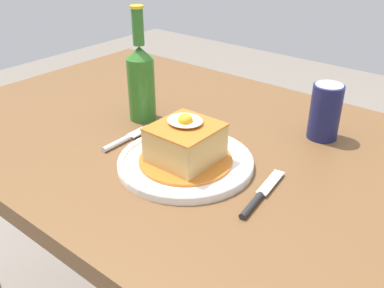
# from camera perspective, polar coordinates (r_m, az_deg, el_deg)

# --- Properties ---
(dining_table) EXTENTS (1.27, 0.80, 0.76)m
(dining_table) POSITION_cam_1_polar(r_m,az_deg,el_deg) (1.02, 0.42, -5.02)
(dining_table) COLOR brown
(dining_table) RESTS_ON ground_plane
(main_plate) EXTENTS (0.27, 0.27, 0.02)m
(main_plate) POSITION_cam_1_polar(r_m,az_deg,el_deg) (0.85, -0.85, -2.34)
(main_plate) COLOR white
(main_plate) RESTS_ON dining_table
(sandwich_meal) EXTENTS (0.18, 0.18, 0.10)m
(sandwich_meal) POSITION_cam_1_polar(r_m,az_deg,el_deg) (0.83, -0.87, -0.00)
(sandwich_meal) COLOR #C66B23
(sandwich_meal) RESTS_ON main_plate
(fork) EXTENTS (0.02, 0.14, 0.01)m
(fork) POSITION_cam_1_polar(r_m,az_deg,el_deg) (0.95, -9.03, 0.56)
(fork) COLOR silver
(fork) RESTS_ON dining_table
(knife) EXTENTS (0.04, 0.17, 0.01)m
(knife) POSITION_cam_1_polar(r_m,az_deg,el_deg) (0.76, 8.65, -7.14)
(knife) COLOR #262628
(knife) RESTS_ON dining_table
(soda_can) EXTENTS (0.07, 0.07, 0.12)m
(soda_can) POSITION_cam_1_polar(r_m,az_deg,el_deg) (0.98, 17.22, 4.11)
(soda_can) COLOR #191E51
(soda_can) RESTS_ON dining_table
(beer_bottle_green) EXTENTS (0.06, 0.06, 0.27)m
(beer_bottle_green) POSITION_cam_1_polar(r_m,az_deg,el_deg) (1.01, -6.95, 8.44)
(beer_bottle_green) COLOR #2D6B23
(beer_bottle_green) RESTS_ON dining_table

